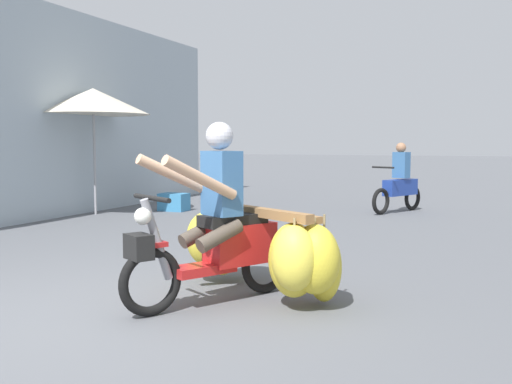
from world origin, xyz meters
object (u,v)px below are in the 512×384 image
(market_umbrella_near_shop, at_px, (93,101))
(produce_crate, at_px, (174,202))
(motorbike_main_loaded, at_px, (250,244))
(motorbike_distant_ahead_left, at_px, (400,184))

(market_umbrella_near_shop, relative_size, produce_crate, 4.36)
(motorbike_main_loaded, height_order, market_umbrella_near_shop, market_umbrella_near_shop)
(motorbike_distant_ahead_left, bearing_deg, produce_crate, -160.65)
(motorbike_main_loaded, height_order, motorbike_distant_ahead_left, motorbike_main_loaded)
(motorbike_distant_ahead_left, distance_m, market_umbrella_near_shop, 6.26)
(motorbike_distant_ahead_left, height_order, produce_crate, motorbike_distant_ahead_left)
(motorbike_distant_ahead_left, bearing_deg, motorbike_main_loaded, -92.14)
(motorbike_main_loaded, relative_size, market_umbrella_near_shop, 0.82)
(motorbike_distant_ahead_left, bearing_deg, market_umbrella_near_shop, -154.46)
(motorbike_main_loaded, distance_m, market_umbrella_near_shop, 7.09)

